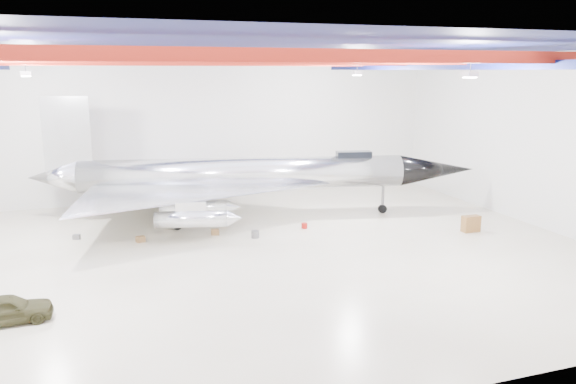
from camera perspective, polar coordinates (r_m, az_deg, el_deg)
name	(u,v)px	position (r m, az deg, el deg)	size (l,w,h in m)	color
floor	(233,257)	(30.72, -5.60, -6.55)	(40.00, 40.00, 0.00)	beige
wall_back	(187,128)	(44.05, -10.26, 6.37)	(40.00, 40.00, 0.00)	silver
wall_right	(540,141)	(39.04, 24.22, 4.76)	(30.00, 30.00, 0.00)	silver
ceiling	(229,47)	(29.11, -6.06, 14.41)	(40.00, 40.00, 0.00)	#0A0F38
ceiling_structure	(229,61)	(29.09, -6.03, 13.08)	(39.50, 29.50, 1.08)	maroon
jet_aircraft	(243,178)	(38.15, -4.60, 1.40)	(30.02, 20.61, 8.27)	silver
jeep	(6,309)	(25.35, -26.71, -10.61)	(1.39, 3.46, 1.18)	#34321A
desk	(471,224)	(36.84, 18.08, -3.09)	(1.11, 0.55, 1.02)	brown
crate_ply	(141,239)	(34.17, -14.75, -4.65)	(0.49, 0.39, 0.34)	olive
toolbox_red	(216,220)	(37.41, -7.32, -2.87)	(0.49, 0.39, 0.34)	#A91510
engine_drum	(255,234)	(33.90, -3.34, -4.31)	(0.48, 0.48, 0.43)	#59595B
parts_bin	(224,221)	(37.11, -6.55, -2.93)	(0.57, 0.46, 0.40)	olive
crate_small	(77,237)	(35.87, -20.69, -4.29)	(0.41, 0.32, 0.28)	#59595B
tool_chest	(304,226)	(35.86, 1.67, -3.44)	(0.38, 0.38, 0.35)	#A91510
oil_barrel	(215,232)	(34.75, -7.41, -4.06)	(0.49, 0.39, 0.34)	olive
spares_box	(205,214)	(39.05, -8.43, -2.23)	(0.42, 0.42, 0.38)	#59595B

